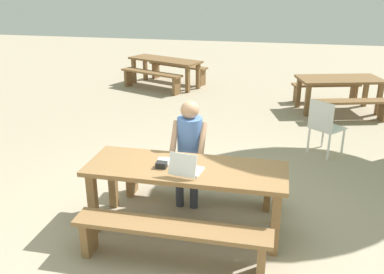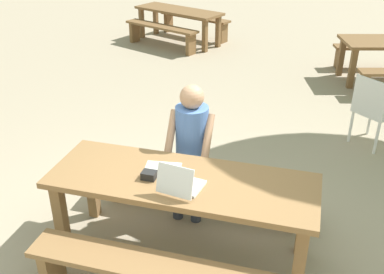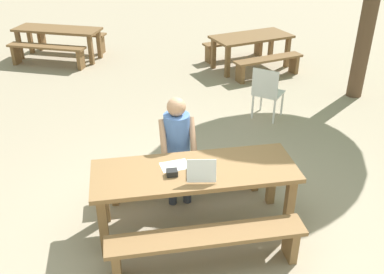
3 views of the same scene
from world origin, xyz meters
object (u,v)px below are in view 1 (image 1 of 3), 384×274
picnic_table_front (186,176)px  plastic_chair (324,126)px  laptop (186,168)px  picnic_table_rear (339,83)px  small_pouch (161,165)px  picnic_table_mid (165,63)px  person_seated (189,145)px

picnic_table_front → plastic_chair: 3.02m
laptop → picnic_table_rear: size_ratio=0.18×
laptop → picnic_table_rear: bearing=-103.1°
picnic_table_rear → plastic_chair: bearing=-116.4°
small_pouch → picnic_table_mid: 6.72m
small_pouch → plastic_chair: 3.23m
picnic_table_front → picnic_table_rear: bearing=66.8°
plastic_chair → small_pouch: bearing=93.8°
small_pouch → plastic_chair: (1.92, 2.58, -0.31)m
small_pouch → picnic_table_mid: bearing=105.4°
small_pouch → picnic_table_front: bearing=15.8°
picnic_table_front → picnic_table_mid: bearing=107.6°
picnic_table_front → person_seated: size_ratio=1.65×
small_pouch → picnic_table_rear: (2.41, 5.11, -0.19)m
laptop → person_seated: (-0.13, 0.77, -0.06)m
picnic_table_front → plastic_chair: plastic_chair is taller
laptop → picnic_table_mid: (-2.07, 6.56, -0.23)m
laptop → picnic_table_rear: 5.62m
plastic_chair → picnic_table_rear: (0.49, 2.52, 0.12)m
small_pouch → plastic_chair: bearing=53.5°
laptop → small_pouch: laptop is taller
laptop → person_seated: size_ratio=0.26×
laptop → plastic_chair: size_ratio=0.38×
laptop → small_pouch: bearing=-7.9°
person_seated → plastic_chair: size_ratio=1.45×
plastic_chair → picnic_table_rear: size_ratio=0.49×
person_seated → picnic_table_mid: person_seated is taller
picnic_table_mid → small_pouch: bearing=-52.3°
laptop → person_seated: person_seated is taller
plastic_chair → person_seated: bearing=87.5°
person_seated → laptop: bearing=-80.1°
small_pouch → person_seated: person_seated is taller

